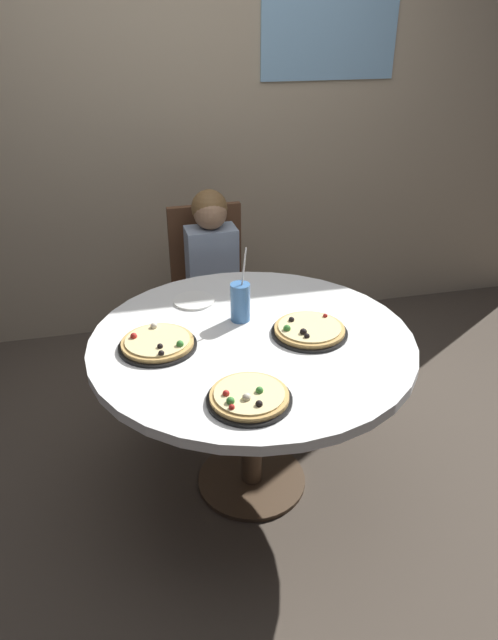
% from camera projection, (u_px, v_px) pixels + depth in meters
% --- Properties ---
extents(ground_plane, '(8.00, 8.00, 0.00)m').
position_uv_depth(ground_plane, '(252.00, 481.00, 2.58)').
color(ground_plane, '#4C4238').
extents(wall_with_window, '(5.20, 0.14, 2.90)m').
position_uv_depth(wall_with_window, '(186.00, 92.00, 3.27)').
color(wall_with_window, tan).
rests_on(wall_with_window, ground_plane).
extents(dining_table, '(1.26, 1.26, 0.75)m').
position_uv_depth(dining_table, '(252.00, 357.00, 2.27)').
color(dining_table, white).
rests_on(dining_table, ground_plane).
extents(chair_wooden, '(0.41, 0.41, 0.95)m').
position_uv_depth(chair_wooden, '(209.00, 283.00, 3.18)').
color(chair_wooden, brown).
rests_on(chair_wooden, ground_plane).
extents(diner_child, '(0.26, 0.42, 1.08)m').
position_uv_depth(diner_child, '(216.00, 305.00, 3.04)').
color(diner_child, '#3F4766').
rests_on(diner_child, ground_plane).
extents(pizza_veggie, '(0.30, 0.30, 0.05)m').
position_uv_depth(pizza_veggie, '(309.00, 330.00, 2.24)').
color(pizza_veggie, black).
rests_on(pizza_veggie, dining_table).
extents(pizza_cheese, '(0.28, 0.28, 0.05)m').
position_uv_depth(pizza_cheese, '(249.00, 397.00, 1.85)').
color(pizza_cheese, black).
rests_on(pizza_cheese, dining_table).
extents(pizza_pepperoni, '(0.30, 0.30, 0.05)m').
position_uv_depth(pizza_pepperoni, '(158.00, 343.00, 2.15)').
color(pizza_pepperoni, black).
rests_on(pizza_pepperoni, dining_table).
extents(soda_cup, '(0.08, 0.08, 0.31)m').
position_uv_depth(soda_cup, '(240.00, 302.00, 2.31)').
color(soda_cup, '#3F72B2').
rests_on(soda_cup, dining_table).
extents(plate_small, '(0.18, 0.18, 0.01)m').
position_uv_depth(plate_small, '(194.00, 301.00, 2.49)').
color(plate_small, white).
rests_on(plate_small, dining_table).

